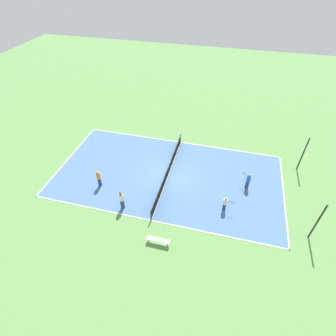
{
  "coord_description": "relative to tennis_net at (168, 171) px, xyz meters",
  "views": [
    {
      "loc": [
        17.47,
        4.49,
        16.71
      ],
      "look_at": [
        0.0,
        0.0,
        0.9
      ],
      "focal_mm": 28.0,
      "sensor_mm": 36.0,
      "label": 1
    }
  ],
  "objects": [
    {
      "name": "player_far_white",
      "position": [
        2.87,
        5.47,
        0.26
      ],
      "size": [
        0.4,
        0.95,
        1.41
      ],
      "rotation": [
        0.0,
        0.0,
        1.5
      ],
      "color": "navy",
      "rests_on": "court_surface"
    },
    {
      "name": "player_center_orange",
      "position": [
        2.84,
        -5.55,
        0.43
      ],
      "size": [
        0.43,
        0.43,
        1.69
      ],
      "rotation": [
        0.0,
        0.0,
        1.8
      ],
      "color": "navy",
      "rests_on": "court_surface"
    },
    {
      "name": "tennis_ball_midcourt",
      "position": [
        -1.55,
        -8.01,
        -0.5
      ],
      "size": [
        0.07,
        0.07,
        0.07
      ],
      "primitive_type": "sphere",
      "color": "#CCE033",
      "rests_on": "court_surface"
    },
    {
      "name": "ground_plane",
      "position": [
        0.0,
        0.0,
        -0.56
      ],
      "size": [
        80.0,
        80.0,
        0.0
      ],
      "primitive_type": "plane",
      "color": "#60934C"
    },
    {
      "name": "court_surface",
      "position": [
        0.0,
        0.0,
        -0.55
      ],
      "size": [
        10.98,
        20.81,
        0.02
      ],
      "color": "#4C729E",
      "rests_on": "ground_plane"
    },
    {
      "name": "player_near_white",
      "position": [
        4.75,
        -2.62,
        0.53
      ],
      "size": [
        0.49,
        0.49,
        1.83
      ],
      "rotation": [
        0.0,
        0.0,
        2.65
      ],
      "color": "navy",
      "rests_on": "court_surface"
    },
    {
      "name": "player_near_blue",
      "position": [
        -0.21,
        7.17,
        0.36
      ],
      "size": [
        0.83,
        0.94,
        1.58
      ],
      "rotation": [
        0.0,
        0.0,
        4.06
      ],
      "color": "navy",
      "rests_on": "court_surface"
    },
    {
      "name": "tennis_ball_left_sideline",
      "position": [
        0.94,
        0.72,
        -0.5
      ],
      "size": [
        0.07,
        0.07,
        0.07
      ],
      "primitive_type": "sphere",
      "color": "#CCE033",
      "rests_on": "court_surface"
    },
    {
      "name": "tennis_ball_right_alley",
      "position": [
        4.68,
        5.16,
        -0.5
      ],
      "size": [
        0.07,
        0.07,
        0.07
      ],
      "primitive_type": "sphere",
      "color": "#CCE033",
      "rests_on": "court_surface"
    },
    {
      "name": "tennis_ball_near_net",
      "position": [
        -0.34,
        -1.14,
        -0.5
      ],
      "size": [
        0.07,
        0.07,
        0.07
      ],
      "primitive_type": "sphere",
      "color": "#CCE033",
      "rests_on": "court_surface"
    },
    {
      "name": "bench",
      "position": [
        7.25,
        1.13,
        -0.17
      ],
      "size": [
        0.36,
        1.72,
        0.45
      ],
      "rotation": [
        0.0,
        0.0,
        1.57
      ],
      "color": "silver",
      "rests_on": "ground_plane"
    },
    {
      "name": "fence_post_back_left",
      "position": [
        -3.96,
        11.81,
        1.24
      ],
      "size": [
        0.12,
        0.12,
        3.59
      ],
      "color": "black",
      "rests_on": "ground_plane"
    },
    {
      "name": "fence_post_back_right",
      "position": [
        3.96,
        11.81,
        1.24
      ],
      "size": [
        0.12,
        0.12,
        3.59
      ],
      "color": "black",
      "rests_on": "ground_plane"
    },
    {
      "name": "tennis_net",
      "position": [
        0.0,
        0.0,
        0.0
      ],
      "size": [
        10.78,
        0.1,
        1.05
      ],
      "color": "black",
      "rests_on": "court_surface"
    }
  ]
}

